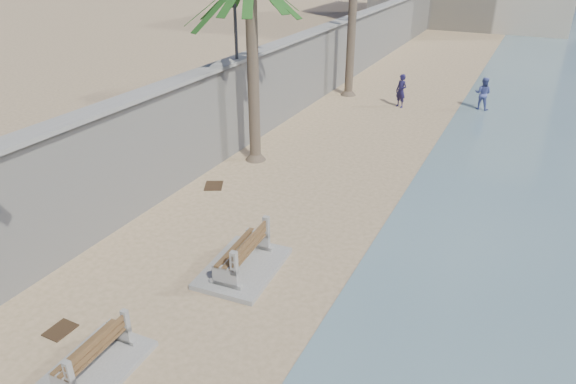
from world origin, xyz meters
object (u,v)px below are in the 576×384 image
(person_a, at_px, (401,88))
(person_b, at_px, (483,92))
(bench_near, at_px, (93,355))
(bench_far, at_px, (243,255))

(person_a, bearing_deg, person_b, 48.97)
(bench_near, xyz_separation_m, person_b, (4.50, 21.53, 0.51))
(bench_near, height_order, person_b, person_b)
(person_a, height_order, person_b, person_a)
(bench_far, relative_size, person_a, 1.37)
(bench_near, bearing_deg, person_b, 78.21)
(person_a, xyz_separation_m, person_b, (3.75, 1.40, -0.06))
(person_a, distance_m, person_b, 4.01)
(person_a, relative_size, person_b, 1.07)
(bench_near, distance_m, person_a, 20.15)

